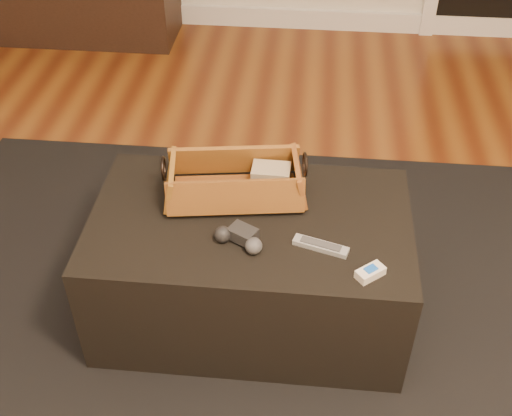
# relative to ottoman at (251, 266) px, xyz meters

# --- Properties ---
(floor) EXTENTS (5.00, 5.50, 0.01)m
(floor) POSITION_rel_ottoman_xyz_m (-0.01, -0.38, -0.23)
(floor) COLOR brown
(floor) RESTS_ON ground
(baseboard) EXTENTS (5.00, 0.04, 0.12)m
(baseboard) POSITION_rel_ottoman_xyz_m (-0.01, 2.35, -0.16)
(baseboard) COLOR white
(baseboard) RESTS_ON floor
(area_rug) EXTENTS (2.60, 2.00, 0.01)m
(area_rug) POSITION_rel_ottoman_xyz_m (0.00, -0.05, -0.22)
(area_rug) COLOR black
(area_rug) RESTS_ON floor
(ottoman) EXTENTS (1.00, 0.60, 0.42)m
(ottoman) POSITION_rel_ottoman_xyz_m (0.00, 0.00, 0.00)
(ottoman) COLOR black
(ottoman) RESTS_ON area_rug
(tv_remote) EXTENTS (0.24, 0.11, 0.02)m
(tv_remote) POSITION_rel_ottoman_xyz_m (-0.08, 0.09, 0.24)
(tv_remote) COLOR black
(tv_remote) RESTS_ON wicker_basket
(cloth_bundle) EXTENTS (0.13, 0.09, 0.07)m
(cloth_bundle) POSITION_rel_ottoman_xyz_m (0.05, 0.16, 0.26)
(cloth_bundle) COLOR tan
(cloth_bundle) RESTS_ON wicker_basket
(wicker_basket) EXTENTS (0.47, 0.29, 0.16)m
(wicker_basket) POSITION_rel_ottoman_xyz_m (-0.06, 0.11, 0.26)
(wicker_basket) COLOR brown
(wicker_basket) RESTS_ON ottoman
(game_controller) EXTENTS (0.16, 0.12, 0.05)m
(game_controller) POSITION_rel_ottoman_xyz_m (-0.02, -0.12, 0.24)
(game_controller) COLOR black
(game_controller) RESTS_ON ottoman
(silver_remote) EXTENTS (0.17, 0.08, 0.02)m
(silver_remote) POSITION_rel_ottoman_xyz_m (0.22, -0.11, 0.22)
(silver_remote) COLOR #96999D
(silver_remote) RESTS_ON ottoman
(cream_gadget) EXTENTS (0.09, 0.08, 0.03)m
(cream_gadget) POSITION_rel_ottoman_xyz_m (0.36, -0.21, 0.22)
(cream_gadget) COLOR silver
(cream_gadget) RESTS_ON ottoman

